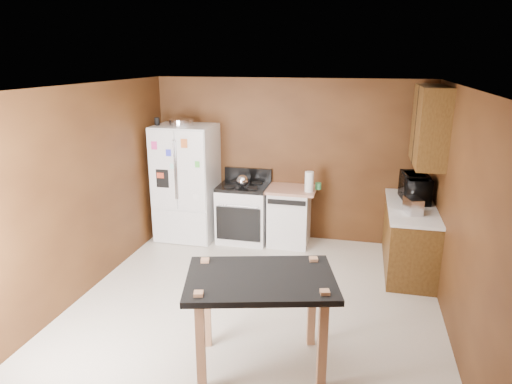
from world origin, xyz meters
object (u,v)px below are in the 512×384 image
(kettle, at_px, (242,181))
(island, at_px, (261,290))
(pen_cup, at_px, (157,121))
(refrigerator, at_px, (187,183))
(paper_towel, at_px, (309,182))
(roasting_pan, at_px, (181,122))
(dishwasher, at_px, (289,216))
(gas_range, at_px, (244,212))
(microwave, at_px, (415,189))
(green_canister, at_px, (318,186))
(toaster, at_px, (413,206))

(kettle, distance_m, island, 3.01)
(pen_cup, relative_size, refrigerator, 0.06)
(paper_towel, bearing_deg, roasting_pan, 179.37)
(pen_cup, height_order, refrigerator, pen_cup)
(dishwasher, bearing_deg, kettle, -170.71)
(roasting_pan, relative_size, kettle, 2.03)
(roasting_pan, distance_m, gas_range, 1.68)
(island, bearing_deg, gas_range, 107.51)
(kettle, bearing_deg, microwave, -2.87)
(roasting_pan, height_order, microwave, roasting_pan)
(roasting_pan, xyz_separation_m, green_canister, (2.09, 0.13, -0.91))
(green_canister, xyz_separation_m, refrigerator, (-2.05, -0.13, -0.04))
(microwave, bearing_deg, kettle, 79.43)
(toaster, relative_size, island, 0.18)
(roasting_pan, distance_m, microwave, 3.52)
(roasting_pan, xyz_separation_m, gas_range, (0.95, 0.07, -1.38))
(dishwasher, bearing_deg, refrigerator, -177.01)
(green_canister, xyz_separation_m, microwave, (1.34, -0.28, 0.13))
(island, bearing_deg, roasting_pan, 123.09)
(roasting_pan, height_order, island, roasting_pan)
(paper_towel, distance_m, refrigerator, 1.93)
(toaster, bearing_deg, gas_range, 143.62)
(roasting_pan, xyz_separation_m, paper_towel, (1.97, -0.02, -0.81))
(toaster, relative_size, gas_range, 0.25)
(refrigerator, relative_size, gas_range, 1.64)
(pen_cup, distance_m, microwave, 3.87)
(paper_towel, height_order, microwave, microwave)
(paper_towel, distance_m, toaster, 1.56)
(toaster, xyz_separation_m, refrigerator, (-3.32, 0.73, -0.10))
(paper_towel, xyz_separation_m, toaster, (1.39, -0.70, -0.04))
(roasting_pan, relative_size, paper_towel, 1.24)
(toaster, bearing_deg, paper_towel, 134.97)
(roasting_pan, height_order, green_canister, roasting_pan)
(roasting_pan, height_order, pen_cup, pen_cup)
(microwave, xyz_separation_m, island, (-1.55, -2.73, -0.29))
(roasting_pan, bearing_deg, green_canister, 3.63)
(pen_cup, bearing_deg, microwave, -1.04)
(dishwasher, xyz_separation_m, island, (0.21, -2.98, 0.33))
(kettle, relative_size, paper_towel, 0.61)
(green_canister, xyz_separation_m, toaster, (1.27, -0.86, 0.06))
(roasting_pan, bearing_deg, refrigerator, 7.93)
(green_canister, relative_size, microwave, 0.17)
(kettle, height_order, toaster, toaster)
(microwave, bearing_deg, refrigerator, 79.67)
(kettle, xyz_separation_m, green_canister, (1.13, 0.16, -0.05))
(roasting_pan, bearing_deg, gas_range, 3.98)
(paper_towel, bearing_deg, refrigerator, 179.20)
(paper_towel, xyz_separation_m, island, (-0.09, -2.86, -0.26))
(toaster, distance_m, dishwasher, 1.96)
(pen_cup, xyz_separation_m, toaster, (3.72, -0.64, -0.86))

